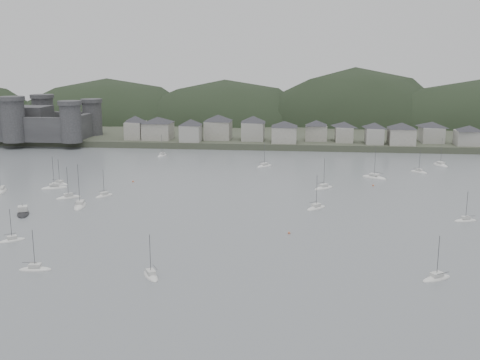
# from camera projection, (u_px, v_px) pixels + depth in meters

# --- Properties ---
(ground) EXTENTS (900.00, 900.00, 0.00)m
(ground) POSITION_uv_depth(u_px,v_px,m) (193.00, 299.00, 101.41)
(ground) COLOR slate
(ground) RESTS_ON ground
(far_shore_land) EXTENTS (900.00, 250.00, 3.00)m
(far_shore_land) POSITION_uv_depth(u_px,v_px,m) (276.00, 120.00, 387.73)
(far_shore_land) COLOR #383D2D
(far_shore_land) RESTS_ON ground
(forested_ridge) EXTENTS (851.55, 103.94, 102.57)m
(forested_ridge) POSITION_uv_depth(u_px,v_px,m) (281.00, 144.00, 365.00)
(forested_ridge) COLOR black
(forested_ridge) RESTS_ON ground
(castle) EXTENTS (66.00, 43.00, 20.00)m
(castle) POSITION_uv_depth(u_px,v_px,m) (29.00, 122.00, 287.00)
(castle) COLOR #363639
(castle) RESTS_ON far_shore_land
(waterfront_town) EXTENTS (451.48, 28.46, 12.92)m
(waterfront_town) POSITION_uv_depth(u_px,v_px,m) (369.00, 130.00, 272.18)
(waterfront_town) COLOR gray
(waterfront_town) RESTS_ON far_shore_land
(moored_fleet) EXTENTS (243.14, 166.52, 13.56)m
(moored_fleet) POSITION_uv_depth(u_px,v_px,m) (242.00, 201.00, 170.49)
(moored_fleet) COLOR silver
(moored_fleet) RESTS_ON ground
(motor_launch_far) EXTENTS (6.61, 9.50, 4.12)m
(motor_launch_far) POSITION_uv_depth(u_px,v_px,m) (23.00, 213.00, 156.92)
(motor_launch_far) COLOR black
(motor_launch_far) RESTS_ON ground
(mooring_buoys) EXTENTS (121.51, 120.98, 0.70)m
(mooring_buoys) POSITION_uv_depth(u_px,v_px,m) (327.00, 221.00, 149.55)
(mooring_buoys) COLOR #CB6943
(mooring_buoys) RESTS_ON ground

